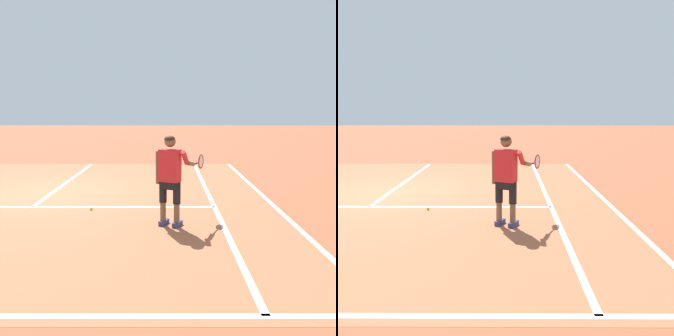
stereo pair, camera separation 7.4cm
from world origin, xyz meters
TOP-DOWN VIEW (x-y plane):
  - ground_plane at (0.00, 0.00)m, footprint 80.00×80.00m
  - court_inner_surface at (0.00, -0.53)m, footprint 10.98×11.23m
  - line_service at (0.00, -1.52)m, footprint 8.23×0.10m
  - line_centre_service at (0.00, 1.68)m, footprint 0.10×6.40m
  - line_singles_right at (4.12, -0.53)m, footprint 0.10×10.83m
  - line_doubles_right at (5.49, -0.53)m, footprint 0.10×10.83m
  - tennis_player at (3.11, -2.85)m, footprint 0.97×0.98m
  - tennis_ball_near_feet at (1.38, -1.77)m, footprint 0.07×0.07m

SIDE VIEW (x-z plane):
  - ground_plane at x=0.00m, z-range 0.00..0.00m
  - court_inner_surface at x=0.00m, z-range 0.00..0.00m
  - line_service at x=0.00m, z-range 0.00..0.01m
  - line_centre_service at x=0.00m, z-range 0.00..0.01m
  - line_singles_right at x=4.12m, z-range 0.00..0.01m
  - line_doubles_right at x=5.49m, z-range 0.00..0.01m
  - tennis_ball_near_feet at x=1.38m, z-range 0.00..0.07m
  - tennis_player at x=3.11m, z-range 0.13..1.85m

